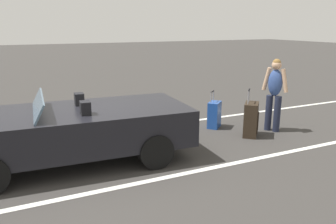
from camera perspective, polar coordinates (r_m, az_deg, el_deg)
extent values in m
plane|color=#383533|center=(6.37, -15.52, -7.97)|extent=(80.00, 80.00, 0.00)
cube|color=silver|center=(7.65, -17.38, -4.28)|extent=(18.00, 0.12, 0.01)
cube|color=silver|center=(5.18, -12.83, -13.18)|extent=(18.00, 0.12, 0.01)
cube|color=black|center=(6.16, -15.90, -2.63)|extent=(4.20, 2.02, 0.64)
cube|color=slate|center=(6.02, -21.05, 1.18)|extent=(0.28, 1.56, 0.31)
cube|color=black|center=(5.72, -13.75, 0.67)|extent=(0.17, 0.23, 0.22)
cube|color=black|center=(6.44, -14.72, 2.12)|extent=(0.17, 0.23, 0.22)
cylinder|color=black|center=(5.77, -2.07, -6.59)|extent=(0.61, 0.26, 0.60)
cylinder|color=black|center=(7.24, -6.41, -2.27)|extent=(0.61, 0.26, 0.60)
cube|color=#2D2319|center=(7.60, 13.78, -1.25)|extent=(0.53, 0.54, 0.74)
cube|color=black|center=(7.61, 14.89, -1.73)|extent=(0.27, 0.30, 0.41)
cylinder|color=gray|center=(7.61, 13.50, 2.76)|extent=(0.03, 0.03, 0.28)
cylinder|color=gray|center=(7.35, 13.35, 2.36)|extent=(0.03, 0.03, 0.28)
cylinder|color=black|center=(7.46, 13.49, 3.62)|extent=(0.20, 0.21, 0.03)
sphere|color=black|center=(7.86, 12.95, -3.33)|extent=(0.04, 0.04, 0.04)
sphere|color=black|center=(7.54, 12.74, -4.08)|extent=(0.04, 0.04, 0.04)
cube|color=#1E479E|center=(8.08, 7.82, -0.46)|extent=(0.46, 0.45, 0.62)
cylinder|color=gray|center=(8.10, 7.67, 2.72)|extent=(0.03, 0.03, 0.24)
cylinder|color=gray|center=(7.89, 7.25, 2.42)|extent=(0.03, 0.03, 0.24)
cylinder|color=black|center=(7.97, 7.49, 3.42)|extent=(0.18, 0.17, 0.03)
sphere|color=black|center=(8.31, 7.40, -2.10)|extent=(0.04, 0.04, 0.04)
sphere|color=black|center=(8.05, 6.87, -2.63)|extent=(0.04, 0.04, 0.04)
cylinder|color=#1E2338|center=(8.06, 17.89, -0.34)|extent=(0.20, 0.20, 0.82)
cylinder|color=#1E2338|center=(8.13, 16.58, -0.12)|extent=(0.20, 0.20, 0.82)
ellipsoid|color=#334C8C|center=(7.95, 17.61, 4.73)|extent=(0.34, 0.38, 0.60)
sphere|color=tan|center=(7.90, 17.83, 7.54)|extent=(0.21, 0.21, 0.21)
sphere|color=olive|center=(7.90, 17.86, 7.88)|extent=(0.18, 0.18, 0.18)
cylinder|color=tan|center=(7.88, 19.04, 5.01)|extent=(0.17, 0.21, 0.53)
cylinder|color=tan|center=(8.02, 16.28, 5.37)|extent=(0.17, 0.21, 0.53)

